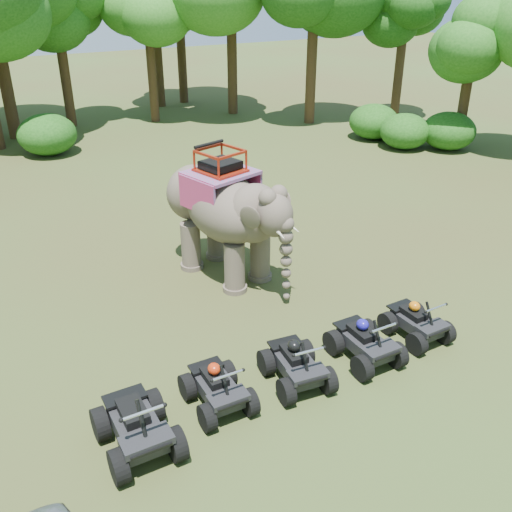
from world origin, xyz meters
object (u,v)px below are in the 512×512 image
(atv_2, at_px, (297,359))
(atv_4, at_px, (417,317))
(atv_3, at_px, (366,337))
(atv_0, at_px, (136,419))
(elephant, at_px, (224,213))
(atv_1, at_px, (217,382))

(atv_2, bearing_deg, atv_4, 6.83)
(atv_3, xyz_separation_m, atv_4, (1.66, 0.14, -0.04))
(atv_2, bearing_deg, atv_0, -170.81)
(elephant, relative_size, atv_2, 2.76)
(atv_1, bearing_deg, elephant, 63.02)
(elephant, distance_m, atv_1, 5.91)
(atv_0, height_order, atv_4, atv_0)
(atv_2, xyz_separation_m, atv_3, (1.82, -0.03, 0.01))
(atv_0, distance_m, atv_4, 7.12)
(atv_0, bearing_deg, atv_3, 0.83)
(atv_0, height_order, atv_1, atv_0)
(atv_1, bearing_deg, atv_4, -0.74)
(atv_1, distance_m, atv_3, 3.64)
(atv_0, xyz_separation_m, atv_1, (1.81, 0.36, -0.09))
(elephant, relative_size, atv_3, 2.74)
(elephant, xyz_separation_m, atv_2, (-0.73, -5.27, -1.30))
(elephant, height_order, atv_4, elephant)
(atv_0, distance_m, atv_3, 5.45)
(atv_4, bearing_deg, atv_3, -177.80)
(atv_2, distance_m, atv_3, 1.82)
(atv_1, height_order, atv_4, atv_1)
(atv_2, bearing_deg, atv_3, 4.07)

